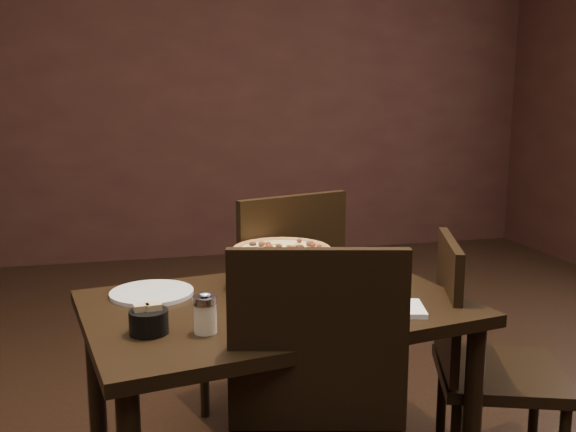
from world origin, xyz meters
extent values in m
cube|color=black|center=(0.00, 3.51, 1.40)|extent=(6.00, 0.02, 2.80)
cube|color=black|center=(0.02, 0.08, 0.68)|extent=(1.24, 0.93, 0.04)
cylinder|color=black|center=(0.57, -0.15, 0.33)|extent=(0.06, 0.06, 0.67)
cylinder|color=black|center=(-0.54, 0.30, 0.33)|extent=(0.06, 0.06, 0.67)
cylinder|color=black|center=(0.46, 0.48, 0.33)|extent=(0.06, 0.06, 0.67)
cylinder|color=#B9B9C0|center=(0.07, 0.22, 0.71)|extent=(0.12, 0.12, 0.01)
cylinder|color=#B9B9C0|center=(0.07, 0.22, 0.76)|extent=(0.03, 0.03, 0.10)
cylinder|color=#B9B9C0|center=(0.07, 0.22, 0.81)|extent=(0.09, 0.09, 0.01)
cylinder|color=#A7A7AC|center=(0.07, 0.22, 0.81)|extent=(0.35, 0.35, 0.01)
torus|color=#A7A7AC|center=(0.07, 0.22, 0.81)|extent=(0.36, 0.36, 0.01)
cylinder|color=brown|center=(0.07, 0.22, 0.82)|extent=(0.32, 0.32, 0.01)
torus|color=brown|center=(0.07, 0.22, 0.82)|extent=(0.33, 0.33, 0.03)
cylinder|color=#E8CC7F|center=(0.07, 0.22, 0.83)|extent=(0.28, 0.28, 0.01)
cylinder|color=#F6E8BF|center=(-0.22, -0.13, 0.74)|extent=(0.06, 0.06, 0.08)
cylinder|color=#B9B9C0|center=(-0.22, -0.13, 0.79)|extent=(0.06, 0.06, 0.02)
ellipsoid|color=#B9B9C0|center=(-0.22, -0.13, 0.81)|extent=(0.03, 0.03, 0.01)
cylinder|color=#97250D|center=(-0.04, -0.15, 0.74)|extent=(0.06, 0.06, 0.07)
cylinder|color=#B9B9C0|center=(-0.04, -0.15, 0.79)|extent=(0.06, 0.06, 0.02)
ellipsoid|color=#B9B9C0|center=(-0.04, -0.15, 0.80)|extent=(0.03, 0.03, 0.01)
cylinder|color=black|center=(-0.37, -0.10, 0.73)|extent=(0.10, 0.10, 0.06)
cube|color=tan|center=(-0.38, -0.10, 0.75)|extent=(0.04, 0.03, 0.07)
cube|color=tan|center=(-0.35, -0.10, 0.75)|extent=(0.04, 0.03, 0.07)
cube|color=white|center=(0.34, -0.09, 0.71)|extent=(0.18, 0.18, 0.02)
cylinder|color=white|center=(-0.35, 0.24, 0.71)|extent=(0.26, 0.26, 0.01)
cylinder|color=white|center=(0.13, -0.19, 0.71)|extent=(0.22, 0.22, 0.01)
cone|color=#B9B9C0|center=(0.21, 0.08, 0.82)|extent=(0.14, 0.14, 0.00)
cylinder|color=black|center=(0.21, 0.08, 0.82)|extent=(0.10, 0.08, 0.02)
cube|color=black|center=(0.10, 0.64, 0.46)|extent=(0.58, 0.58, 0.04)
cube|color=black|center=(0.16, 0.45, 0.73)|extent=(0.44, 0.18, 0.47)
cylinder|color=black|center=(0.21, 0.87, 0.22)|extent=(0.04, 0.04, 0.44)
cylinder|color=black|center=(-0.14, 0.75, 0.22)|extent=(0.04, 0.04, 0.44)
cylinder|color=black|center=(0.33, 0.53, 0.22)|extent=(0.04, 0.04, 0.44)
cylinder|color=black|center=(-0.02, 0.41, 0.22)|extent=(0.04, 0.04, 0.44)
cube|color=black|center=(0.03, -0.31, 0.72)|extent=(0.44, 0.14, 0.47)
cube|color=black|center=(0.77, 0.02, 0.41)|extent=(0.52, 0.52, 0.04)
cube|color=black|center=(0.59, 0.08, 0.65)|extent=(0.16, 0.39, 0.42)
cylinder|color=black|center=(0.98, 0.12, 0.20)|extent=(0.03, 0.03, 0.39)
cylinder|color=black|center=(0.67, 0.23, 0.20)|extent=(0.03, 0.03, 0.39)
camera|label=1|loc=(-0.40, -1.75, 1.32)|focal=40.00mm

